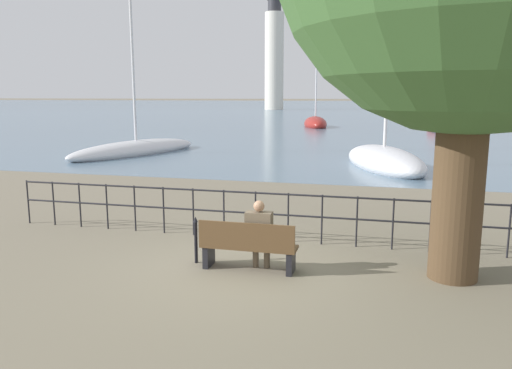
{
  "coord_description": "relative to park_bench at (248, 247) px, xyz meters",
  "views": [
    {
      "loc": [
        2.22,
        -8.17,
        3.04
      ],
      "look_at": [
        0.0,
        0.5,
        1.45
      ],
      "focal_mm": 35.0,
      "sensor_mm": 36.0,
      "label": 1
    }
  ],
  "objects": [
    {
      "name": "ground_plane",
      "position": [
        0.0,
        0.06,
        -0.43
      ],
      "size": [
        1000.0,
        1000.0,
        0.0
      ],
      "primitive_type": "plane",
      "color": "#7A705B"
    },
    {
      "name": "harbor_water",
      "position": [
        0.0,
        159.0,
        -0.42
      ],
      "size": [
        600.0,
        300.0,
        0.01
      ],
      "color": "slate",
      "rests_on": "ground_plane"
    },
    {
      "name": "park_bench",
      "position": [
        0.0,
        0.0,
        0.0
      ],
      "size": [
        1.71,
        0.45,
        0.9
      ],
      "color": "brown",
      "rests_on": "ground_plane"
    },
    {
      "name": "seated_person_left",
      "position": [
        0.19,
        0.07,
        0.26
      ],
      "size": [
        0.46,
        0.35,
        1.26
      ],
      "color": "brown",
      "rests_on": "ground_plane"
    },
    {
      "name": "promenade_railing",
      "position": [
        -0.0,
        1.9,
        0.26
      ],
      "size": [
        12.06,
        0.04,
        1.05
      ],
      "color": "black",
      "rests_on": "ground_plane"
    },
    {
      "name": "closed_umbrella",
      "position": [
        -1.04,
        0.16,
        0.06
      ],
      "size": [
        0.09,
        0.09,
        0.88
      ],
      "color": "black",
      "rests_on": "ground_plane"
    },
    {
      "name": "sailboat_0",
      "position": [
        7.37,
        40.35,
        -0.05
      ],
      "size": [
        4.3,
        8.53,
        12.97
      ],
      "rotation": [
        0.0,
        0.0,
        -0.25
      ],
      "color": "maroon",
      "rests_on": "ground_plane"
    },
    {
      "name": "sailboat_1",
      "position": [
        2.27,
        13.9,
        -0.14
      ],
      "size": [
        4.6,
        7.43,
        8.93
      ],
      "rotation": [
        0.0,
        0.0,
        0.34
      ],
      "color": "silver",
      "rests_on": "ground_plane"
    },
    {
      "name": "sailboat_2",
      "position": [
        -4.38,
        41.24,
        -0.1
      ],
      "size": [
        3.53,
        6.28,
        8.32
      ],
      "rotation": [
        0.0,
        0.0,
        0.25
      ],
      "color": "maroon",
      "rests_on": "ground_plane"
    },
    {
      "name": "sailboat_4",
      "position": [
        -10.48,
        15.85,
        -0.15
      ],
      "size": [
        4.46,
        9.17,
        12.19
      ],
      "rotation": [
        0.0,
        0.0,
        -0.29
      ],
      "color": "silver",
      "rests_on": "ground_plane"
    },
    {
      "name": "harbor_lighthouse",
      "position": [
        -22.05,
        102.89,
        11.49
      ],
      "size": [
        4.16,
        4.16,
        25.63
      ],
      "color": "silver",
      "rests_on": "ground_plane"
    }
  ]
}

